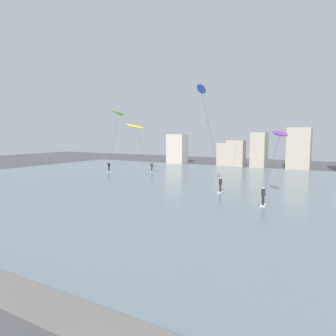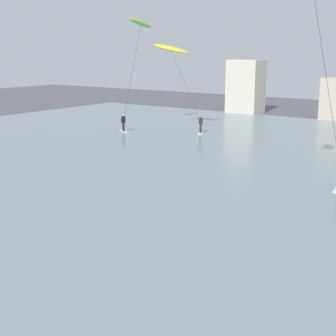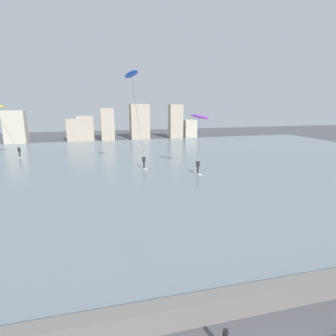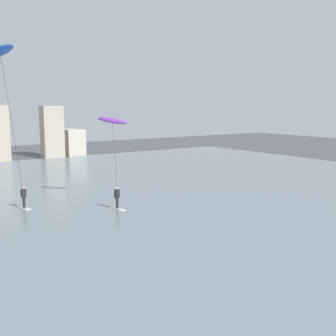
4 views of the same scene
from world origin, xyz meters
TOP-DOWN VIEW (x-y plane):
  - kitesurfer_lime at (-22.09, 39.32)m, footprint 1.93×3.97m
  - kitesurfer_yellow at (-18.50, 39.86)m, footprint 4.63×3.14m
  - kitesurfer_blue at (-1.13, 27.49)m, footprint 2.67×4.12m

SIDE VIEW (x-z plane):
  - kitesurfer_yellow at x=-18.50m, z-range 2.95..11.20m
  - kitesurfer_lime at x=-22.09m, z-range 3.81..14.27m
  - kitesurfer_blue at x=-1.13m, z-range 4.03..15.37m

